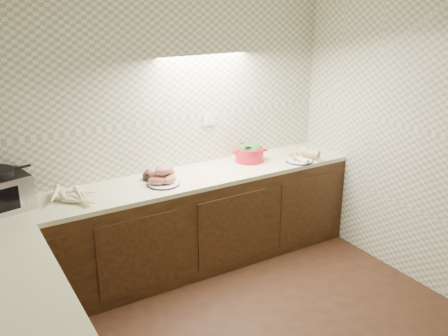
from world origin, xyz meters
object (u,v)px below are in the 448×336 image
sweet_potato_plate (163,177)px  onion_bowl (150,175)px  parsnip_pile (68,198)px  veg_plate (302,156)px  dutch_oven (250,152)px

sweet_potato_plate → onion_bowl: sweet_potato_plate is taller
parsnip_pile → veg_plate: 2.26m
dutch_oven → parsnip_pile: bearing=-159.5°
dutch_oven → sweet_potato_plate: bearing=-154.6°
sweet_potato_plate → veg_plate: sweet_potato_plate is taller
sweet_potato_plate → veg_plate: (1.45, -0.10, -0.02)m
parsnip_pile → sweet_potato_plate: 0.80m
parsnip_pile → sweet_potato_plate: sweet_potato_plate is taller
parsnip_pile → dutch_oven: bearing=3.1°
veg_plate → onion_bowl: bearing=169.8°
dutch_oven → veg_plate: 0.52m
parsnip_pile → onion_bowl: (0.75, 0.13, 0.00)m
sweet_potato_plate → veg_plate: size_ratio=0.86×
veg_plate → parsnip_pile: bearing=176.5°
sweet_potato_plate → dutch_oven: size_ratio=0.82×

